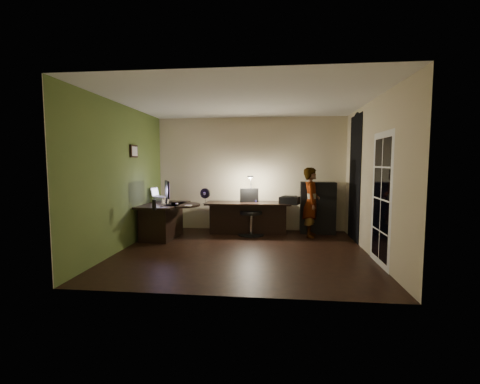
# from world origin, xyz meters

# --- Properties ---
(floor) EXTENTS (4.50, 4.00, 0.01)m
(floor) POSITION_xyz_m (0.00, 0.00, -0.01)
(floor) COLOR black
(floor) RESTS_ON ground
(ceiling) EXTENTS (4.50, 4.00, 0.01)m
(ceiling) POSITION_xyz_m (0.00, 0.00, 2.71)
(ceiling) COLOR silver
(ceiling) RESTS_ON floor
(wall_back) EXTENTS (4.50, 0.01, 2.70)m
(wall_back) POSITION_xyz_m (0.00, 2.00, 1.35)
(wall_back) COLOR beige
(wall_back) RESTS_ON floor
(wall_front) EXTENTS (4.50, 0.01, 2.70)m
(wall_front) POSITION_xyz_m (0.00, -2.00, 1.35)
(wall_front) COLOR beige
(wall_front) RESTS_ON floor
(wall_left) EXTENTS (0.01, 4.00, 2.70)m
(wall_left) POSITION_xyz_m (-2.25, 0.00, 1.35)
(wall_left) COLOR beige
(wall_left) RESTS_ON floor
(wall_right) EXTENTS (0.01, 4.00, 2.70)m
(wall_right) POSITION_xyz_m (2.25, 0.00, 1.35)
(wall_right) COLOR beige
(wall_right) RESTS_ON floor
(green_wall_overlay) EXTENTS (0.00, 4.00, 2.70)m
(green_wall_overlay) POSITION_xyz_m (-2.24, 0.00, 1.35)
(green_wall_overlay) COLOR #51672B
(green_wall_overlay) RESTS_ON floor
(arched_doorway) EXTENTS (0.01, 0.90, 2.60)m
(arched_doorway) POSITION_xyz_m (2.24, 1.15, 1.30)
(arched_doorway) COLOR black
(arched_doorway) RESTS_ON floor
(french_door) EXTENTS (0.02, 0.92, 2.10)m
(french_door) POSITION_xyz_m (2.24, -0.55, 1.05)
(french_door) COLOR white
(french_door) RESTS_ON floor
(framed_picture) EXTENTS (0.04, 0.30, 0.25)m
(framed_picture) POSITION_xyz_m (-2.22, 0.45, 1.85)
(framed_picture) COLOR black
(framed_picture) RESTS_ON wall_left
(desk_left) EXTENTS (0.86, 1.32, 0.74)m
(desk_left) POSITION_xyz_m (-1.79, 0.90, 0.37)
(desk_left) COLOR black
(desk_left) RESTS_ON floor
(desk_right) EXTENTS (1.95, 0.75, 0.72)m
(desk_right) POSITION_xyz_m (-0.02, 1.54, 0.36)
(desk_right) COLOR black
(desk_right) RESTS_ON floor
(cabinet) EXTENTS (0.80, 0.42, 1.18)m
(cabinet) POSITION_xyz_m (1.58, 1.75, 0.59)
(cabinet) COLOR black
(cabinet) RESTS_ON floor
(laptop_stand) EXTENTS (0.33, 0.30, 0.11)m
(laptop_stand) POSITION_xyz_m (-1.97, 1.27, 0.79)
(laptop_stand) COLOR silver
(laptop_stand) RESTS_ON desk_left
(laptop) EXTENTS (0.35, 0.33, 0.21)m
(laptop) POSITION_xyz_m (-1.97, 1.27, 0.96)
(laptop) COLOR silver
(laptop) RESTS_ON laptop_stand
(monitor) EXTENTS (0.33, 0.55, 0.37)m
(monitor) POSITION_xyz_m (-1.70, 0.82, 0.92)
(monitor) COLOR black
(monitor) RESTS_ON desk_left
(mouse) EXTENTS (0.07, 0.10, 0.04)m
(mouse) POSITION_xyz_m (-1.47, 0.83, 0.76)
(mouse) COLOR silver
(mouse) RESTS_ON desk_left
(phone) EXTENTS (0.08, 0.13, 0.01)m
(phone) POSITION_xyz_m (-1.67, 0.52, 0.74)
(phone) COLOR black
(phone) RESTS_ON desk_left
(pen) EXTENTS (0.07, 0.13, 0.01)m
(pen) POSITION_xyz_m (-1.25, 0.55, 0.74)
(pen) COLOR black
(pen) RESTS_ON desk_left
(speaker) EXTENTS (0.09, 0.09, 0.20)m
(speaker) POSITION_xyz_m (-1.66, 0.02, 0.84)
(speaker) COLOR black
(speaker) RESTS_ON desk_left
(notepad) EXTENTS (0.16, 0.21, 0.01)m
(notepad) POSITION_xyz_m (-1.18, 0.67, 0.74)
(notepad) COLOR silver
(notepad) RESTS_ON desk_left
(desk_fan) EXTENTS (0.26, 0.19, 0.35)m
(desk_fan) POSITION_xyz_m (-0.95, 1.27, 0.88)
(desk_fan) COLOR black
(desk_fan) RESTS_ON desk_right
(headphones) EXTENTS (0.18, 0.12, 0.08)m
(headphones) POSITION_xyz_m (0.10, 1.62, 0.75)
(headphones) COLOR navy
(headphones) RESTS_ON desk_right
(printer) EXTENTS (0.49, 0.43, 0.18)m
(printer) POSITION_xyz_m (0.92, 1.43, 0.80)
(printer) COLOR black
(printer) RESTS_ON desk_right
(desk_lamp) EXTENTS (0.17, 0.31, 0.66)m
(desk_lamp) POSITION_xyz_m (0.04, 1.71, 1.04)
(desk_lamp) COLOR black
(desk_lamp) RESTS_ON desk_right
(office_chair) EXTENTS (0.71, 0.71, 1.04)m
(office_chair) POSITION_xyz_m (0.07, 1.35, 0.52)
(office_chair) COLOR black
(office_chair) RESTS_ON floor
(person) EXTENTS (0.43, 0.58, 1.52)m
(person) POSITION_xyz_m (1.39, 1.36, 0.76)
(person) COLOR #D8A88C
(person) RESTS_ON floor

